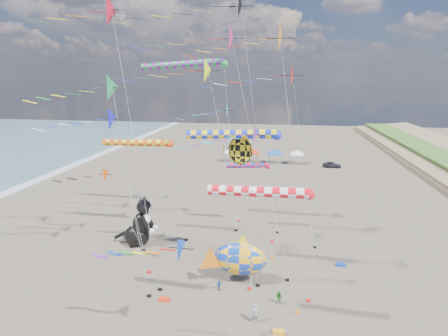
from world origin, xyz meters
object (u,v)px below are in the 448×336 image
fish_inflatable (240,258)px  child_blue (219,285)px  child_green (279,298)px  cat_inflatable (138,221)px  parked_car (332,165)px  person_adult (255,314)px

fish_inflatable → child_blue: (-1.65, -1.57, -1.99)m
child_green → cat_inflatable: bearing=171.5°
child_blue → child_green: bearing=-58.0°
fish_inflatable → child_green: fish_inflatable is taller
fish_inflatable → child_green: size_ratio=5.41×
cat_inflatable → child_green: 18.29m
child_green → parked_car: parked_car is taller
child_green → child_blue: size_ratio=1.20×
child_blue → parked_car: parked_car is taller
fish_inflatable → child_blue: bearing=-136.4°
person_adult → child_blue: size_ratio=1.65×
fish_inflatable → parked_car: size_ratio=1.69×
parked_car → cat_inflatable: bearing=145.7°
cat_inflatable → fish_inflatable: (12.27, -5.81, -0.47)m
fish_inflatable → parked_car: fish_inflatable is taller
cat_inflatable → parked_car: (26.85, 41.11, -2.30)m
child_green → child_blue: child_green is taller
person_adult → child_blue: (-3.54, 3.85, -0.33)m
fish_inflatable → child_blue: fish_inflatable is taller
cat_inflatable → child_green: (15.99, -8.56, -2.36)m
child_green → child_blue: (-5.38, 1.18, -0.10)m
child_blue → parked_car: bearing=25.8°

